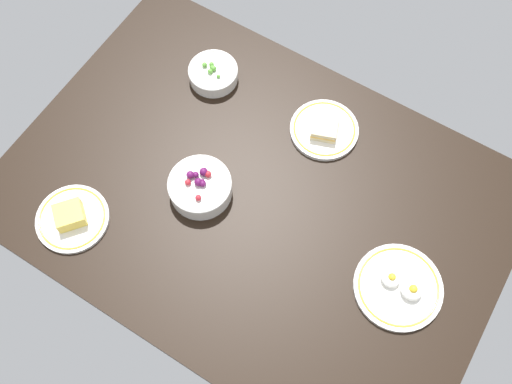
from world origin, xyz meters
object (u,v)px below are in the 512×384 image
(plate_sandwich, at_px, (324,129))
(bowl_berries, at_px, (200,187))
(plate_eggs, at_px, (399,287))
(plate_cheese, at_px, (72,218))
(bowl_peas, at_px, (213,73))

(plate_sandwich, bearing_deg, bowl_berries, 60.51)
(plate_eggs, bearing_deg, bowl_berries, 3.97)
(plate_cheese, bearing_deg, bowl_berries, -134.75)
(bowl_berries, xyz_separation_m, bowl_peas, (0.16, -0.31, -0.01))
(plate_sandwich, bearing_deg, plate_eggs, 141.60)
(bowl_peas, bearing_deg, plate_sandwich, -177.86)
(bowl_berries, relative_size, plate_cheese, 0.88)
(plate_sandwich, relative_size, bowl_peas, 1.33)
(plate_eggs, bearing_deg, plate_sandwich, -38.40)
(bowl_berries, bearing_deg, plate_cheese, 45.25)
(bowl_berries, bearing_deg, bowl_peas, -61.94)
(plate_cheese, distance_m, bowl_peas, 0.54)
(plate_eggs, bearing_deg, plate_cheese, 19.32)
(plate_sandwich, xyz_separation_m, plate_eggs, (-0.36, 0.28, -0.00))
(plate_cheese, relative_size, bowl_peas, 1.33)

